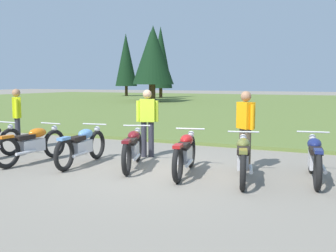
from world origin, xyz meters
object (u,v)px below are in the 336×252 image
at_px(motorcycle_maroon, 133,148).
at_px(motorcycle_red, 185,153).
at_px(motorcycle_sky_blue, 82,145).
at_px(rider_near_row_end, 245,125).
at_px(motorcycle_navy, 315,158).
at_px(motorcycle_orange, 32,144).
at_px(rider_with_back_turned, 17,115).
at_px(motorcycle_olive, 243,158).
at_px(rider_in_hivis_vest, 147,119).

height_order(motorcycle_maroon, motorcycle_red, same).
height_order(motorcycle_sky_blue, rider_near_row_end, rider_near_row_end).
distance_m(motorcycle_maroon, rider_near_row_end, 2.46).
height_order(motorcycle_red, motorcycle_navy, same).
bearing_deg(motorcycle_navy, rider_near_row_end, 164.05).
distance_m(motorcycle_orange, motorcycle_red, 3.66).
bearing_deg(motorcycle_sky_blue, motorcycle_navy, 7.19).
relative_size(motorcycle_navy, rider_with_back_turned, 1.25).
xyz_separation_m(motorcycle_sky_blue, motorcycle_red, (2.47, 0.09, 0.00)).
bearing_deg(motorcycle_maroon, rider_near_row_end, 20.44).
height_order(motorcycle_sky_blue, rider_with_back_turned, rider_with_back_turned).
distance_m(motorcycle_sky_blue, motorcycle_maroon, 1.22).
distance_m(motorcycle_sky_blue, rider_near_row_end, 3.64).
bearing_deg(motorcycle_orange, motorcycle_sky_blue, 14.74).
bearing_deg(rider_near_row_end, motorcycle_maroon, -159.56).
height_order(motorcycle_orange, motorcycle_maroon, same).
height_order(motorcycle_olive, rider_with_back_turned, rider_with_back_turned).
relative_size(motorcycle_navy, rider_in_hivis_vest, 1.25).
xyz_separation_m(motorcycle_olive, rider_near_row_end, (-0.20, 0.96, 0.51)).
xyz_separation_m(motorcycle_maroon, rider_near_row_end, (2.25, 0.84, 0.51)).
bearing_deg(motorcycle_red, rider_in_hivis_vest, 139.07).
bearing_deg(motorcycle_orange, rider_in_hivis_vest, 40.38).
bearing_deg(rider_near_row_end, motorcycle_orange, -163.94).
bearing_deg(rider_in_hivis_vest, motorcycle_maroon, -76.58).
xyz_separation_m(motorcycle_orange, rider_in_hivis_vest, (2.07, 1.76, 0.51)).
bearing_deg(motorcycle_olive, motorcycle_sky_blue, -179.05).
xyz_separation_m(motorcycle_orange, motorcycle_sky_blue, (1.17, 0.31, 0.00)).
distance_m(motorcycle_sky_blue, rider_in_hivis_vest, 1.78).
xyz_separation_m(rider_with_back_turned, rider_near_row_end, (6.32, 0.09, 0.00)).
distance_m(motorcycle_orange, rider_near_row_end, 4.84).
distance_m(motorcycle_sky_blue, motorcycle_navy, 4.92).
bearing_deg(motorcycle_navy, motorcycle_red, -167.79).
bearing_deg(motorcycle_orange, rider_near_row_end, 16.06).
relative_size(motorcycle_orange, rider_with_back_turned, 1.26).
xyz_separation_m(motorcycle_sky_blue, rider_in_hivis_vest, (0.90, 1.45, 0.51)).
bearing_deg(rider_in_hivis_vest, motorcycle_olive, -26.77).
relative_size(motorcycle_orange, motorcycle_sky_blue, 1.00).
distance_m(motorcycle_maroon, rider_in_hivis_vest, 1.40).
height_order(motorcycle_orange, rider_in_hivis_vest, rider_in_hivis_vest).
distance_m(rider_in_hivis_vest, rider_near_row_end, 2.59).
height_order(motorcycle_olive, motorcycle_navy, same).
bearing_deg(motorcycle_olive, motorcycle_navy, 24.36).
bearing_deg(rider_with_back_turned, rider_near_row_end, 0.83).
bearing_deg(rider_with_back_turned, motorcycle_red, -8.94).
relative_size(motorcycle_olive, motorcycle_navy, 0.99).
xyz_separation_m(motorcycle_orange, motorcycle_red, (3.63, 0.40, 0.00)).
relative_size(motorcycle_red, motorcycle_olive, 1.01).
relative_size(motorcycle_orange, rider_in_hivis_vest, 1.26).
bearing_deg(rider_in_hivis_vest, motorcycle_sky_blue, -121.82).
xyz_separation_m(motorcycle_orange, motorcycle_olive, (4.83, 0.37, 0.00)).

